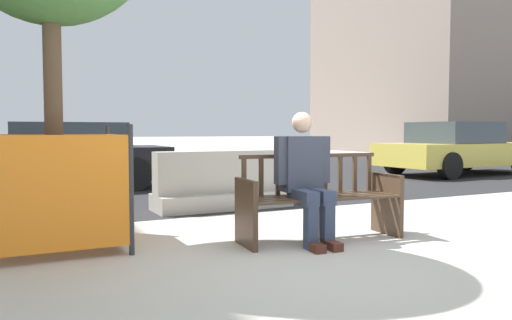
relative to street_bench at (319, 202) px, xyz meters
The scene contains 8 objects.
ground_plane 1.02m from the street_bench, 117.06° to the right, with size 200.00×200.00×0.00m, color #B7B2A8.
street_asphalt 7.88m from the street_bench, 93.12° to the left, with size 120.00×12.00×0.01m, color #28282B.
street_bench is the anchor object (origin of this frame).
seated_person 0.36m from the street_bench, 167.94° to the right, with size 0.59×0.74×1.31m.
jersey_barrier_centre 2.38m from the street_bench, 92.31° to the left, with size 2.01×0.71×0.84m.
construction_fence 2.60m from the street_bench, 162.02° to the left, with size 1.23×1.23×1.18m.
car_taxi_near 9.04m from the street_bench, 33.37° to the left, with size 4.46×2.11×1.36m.
car_sedan_mid 6.19m from the street_bench, 108.58° to the left, with size 4.03×1.88×1.29m.
Camera 1 is at (-2.42, -3.45, 1.12)m, focal length 35.00 mm.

